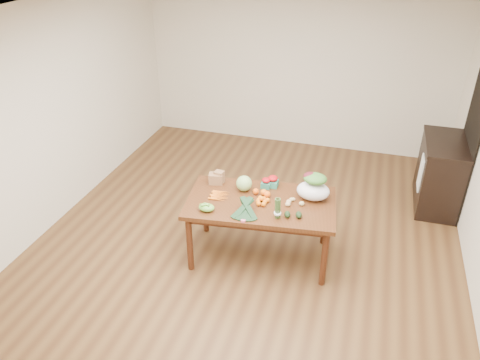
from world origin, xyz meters
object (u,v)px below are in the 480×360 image
(cabinet, at_px, (439,174))
(kale_bunch, at_px, (245,210))
(mandarin_cluster, at_px, (262,200))
(cabbage, at_px, (244,183))
(paper_bag, at_px, (216,178))
(asparagus_bundle, at_px, (278,208))
(salad_bag, at_px, (313,188))
(dining_table, at_px, (260,229))

(cabinet, relative_size, kale_bunch, 2.55)
(mandarin_cluster, bearing_deg, cabbage, 142.31)
(paper_bag, bearing_deg, mandarin_cluster, -22.76)
(paper_bag, height_order, cabbage, cabbage)
(cabbage, height_order, asparagus_bundle, asparagus_bundle)
(paper_bag, xyz_separation_m, mandarin_cluster, (0.62, -0.26, -0.03))
(cabinet, xyz_separation_m, salad_bag, (-1.48, -1.55, 0.42))
(cabinet, height_order, kale_bunch, cabinet)
(paper_bag, relative_size, cabbage, 1.18)
(cabbage, xyz_separation_m, salad_bag, (0.78, 0.04, 0.05))
(cabbage, relative_size, asparagus_bundle, 0.72)
(cabinet, bearing_deg, paper_bag, -149.51)
(salad_bag, bearing_deg, kale_bunch, -139.03)
(cabinet, distance_m, salad_bag, 2.19)
(cabbage, relative_size, mandarin_cluster, 1.00)
(asparagus_bundle, bearing_deg, cabbage, 131.09)
(mandarin_cluster, height_order, salad_bag, salad_bag)
(salad_bag, bearing_deg, paper_bag, 179.20)
(mandarin_cluster, height_order, kale_bunch, kale_bunch)
(dining_table, height_order, asparagus_bundle, asparagus_bundle)
(dining_table, relative_size, cabbage, 9.03)
(dining_table, relative_size, kale_bunch, 4.05)
(asparagus_bundle, bearing_deg, cabinet, 42.28)
(mandarin_cluster, xyz_separation_m, salad_bag, (0.52, 0.24, 0.10))
(salad_bag, bearing_deg, cabbage, -176.80)
(cabinet, bearing_deg, kale_bunch, -135.08)
(dining_table, distance_m, cabinet, 2.68)
(salad_bag, bearing_deg, asparagus_bundle, -120.92)
(kale_bunch, bearing_deg, salad_bag, 34.18)
(cabinet, relative_size, mandarin_cluster, 5.67)
(dining_table, distance_m, paper_bag, 0.78)
(cabbage, bearing_deg, paper_bag, 170.63)
(mandarin_cluster, bearing_deg, dining_table, 118.87)
(dining_table, relative_size, salad_bag, 4.46)
(cabbage, distance_m, mandarin_cluster, 0.33)
(mandarin_cluster, xyz_separation_m, asparagus_bundle, (0.23, -0.24, 0.08))
(asparagus_bundle, distance_m, salad_bag, 0.56)
(asparagus_bundle, bearing_deg, paper_bag, 142.64)
(kale_bunch, xyz_separation_m, asparagus_bundle, (0.33, 0.06, 0.05))
(cabbage, xyz_separation_m, kale_bunch, (0.15, -0.50, -0.01))
(paper_bag, xyz_separation_m, salad_bag, (1.13, -0.02, 0.07))
(salad_bag, bearing_deg, mandarin_cluster, -154.86)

